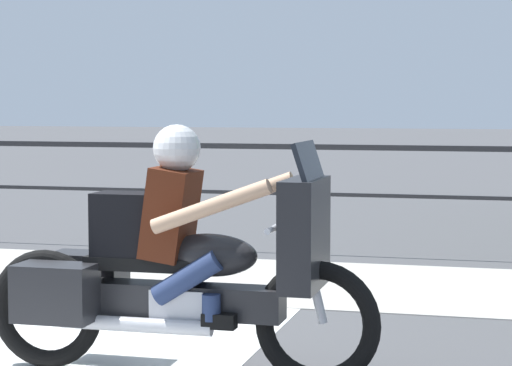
{
  "coord_description": "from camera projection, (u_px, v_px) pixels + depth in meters",
  "views": [
    {
      "loc": [
        3.59,
        -5.65,
        1.68
      ],
      "look_at": [
        1.72,
        1.58,
        1.08
      ],
      "focal_mm": 70.0,
      "sensor_mm": 36.0,
      "label": 1
    }
  ],
  "objects": [
    {
      "name": "fence_railing",
      "position": [
        188.0,
        166.0,
        11.35
      ],
      "size": [
        36.0,
        0.05,
        1.23
      ],
      "color": "#232326",
      "rests_on": "ground"
    },
    {
      "name": "sidewalk_band",
      "position": [
        133.0,
        274.0,
        9.77
      ],
      "size": [
        44.0,
        2.4,
        0.01
      ],
      "primitive_type": "cube",
      "color": "#B7B2A8",
      "rests_on": "ground"
    },
    {
      "name": "motorcycle",
      "position": [
        177.0,
        265.0,
        6.07
      ],
      "size": [
        2.51,
        0.76,
        1.55
      ],
      "rotation": [
        0.0,
        0.0,
        -0.07
      ],
      "color": "black",
      "rests_on": "ground"
    }
  ]
}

